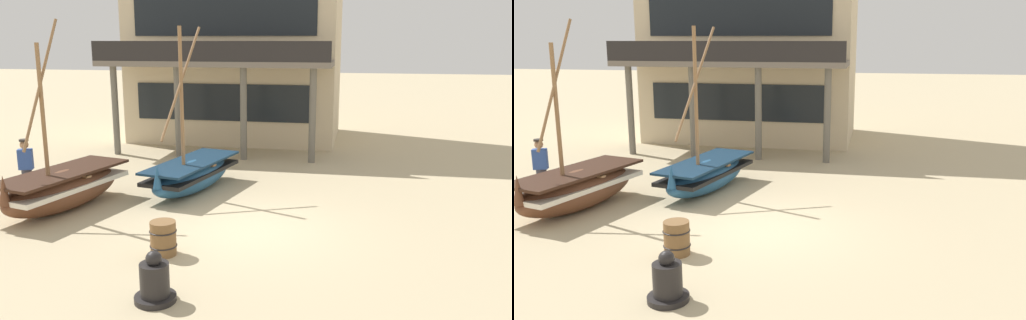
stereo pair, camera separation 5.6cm
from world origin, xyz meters
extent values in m
plane|color=tan|center=(0.00, 0.00, 0.00)|extent=(120.00, 120.00, 0.00)
ellipsoid|color=brown|center=(-4.91, 0.56, 0.50)|extent=(2.15, 3.88, 1.00)
cube|color=silver|center=(-4.91, 0.56, 0.62)|extent=(2.13, 3.74, 0.12)
cube|color=#351E13|center=(-4.91, 0.56, 0.96)|extent=(2.17, 3.82, 0.07)
cone|color=brown|center=(-5.32, -1.15, 0.95)|extent=(0.32, 0.32, 0.70)
cylinder|color=olive|center=(-5.02, 0.11, 2.44)|extent=(0.10, 0.10, 3.47)
cylinder|color=olive|center=(-5.02, 0.11, 3.21)|extent=(0.39, 1.36, 3.05)
cube|color=olive|center=(-4.85, 0.83, 0.85)|extent=(1.26, 0.45, 0.06)
ellipsoid|color=#23517A|center=(-2.21, 2.81, 0.44)|extent=(1.99, 3.85, 0.87)
cube|color=black|center=(-2.21, 2.81, 0.54)|extent=(1.97, 3.71, 0.10)
cube|color=#132C43|center=(-2.21, 2.81, 0.84)|extent=(2.01, 3.78, 0.06)
cone|color=#23517A|center=(-2.58, 1.09, 0.83)|extent=(0.30, 0.30, 0.61)
cylinder|color=olive|center=(-2.31, 2.36, 2.60)|extent=(0.10, 0.10, 3.98)
cylinder|color=olive|center=(-2.31, 2.36, 3.13)|extent=(0.52, 2.14, 2.91)
cube|color=olive|center=(-2.16, 3.08, 0.74)|extent=(1.20, 0.40, 0.06)
cylinder|color=#33333D|center=(-6.22, 1.00, 0.44)|extent=(0.26, 0.26, 0.88)
cube|color=#2D4C99|center=(-6.22, 1.00, 1.15)|extent=(0.42, 0.34, 0.54)
sphere|color=#A87A56|center=(-6.22, 1.00, 1.54)|extent=(0.22, 0.22, 0.22)
cylinder|color=#2D2823|center=(-6.22, 1.00, 1.66)|extent=(0.24, 0.24, 0.05)
cylinder|color=black|center=(-0.78, -3.66, 0.05)|extent=(0.70, 0.70, 0.10)
cylinder|color=black|center=(-0.78, -3.66, 0.38)|extent=(0.49, 0.49, 0.56)
sphere|color=black|center=(-0.78, -3.66, 0.75)|extent=(0.27, 0.27, 0.27)
cylinder|color=brown|center=(-1.35, -1.78, 0.35)|extent=(0.52, 0.52, 0.70)
torus|color=black|center=(-1.35, -1.78, 0.50)|extent=(0.56, 0.56, 0.03)
torus|color=black|center=(-1.35, -1.78, 0.20)|extent=(0.56, 0.56, 0.03)
cube|color=beige|center=(-2.88, 11.77, 4.94)|extent=(8.57, 5.33, 9.88)
cube|color=black|center=(-2.88, 9.08, 1.81)|extent=(7.20, 0.06, 1.45)
cube|color=black|center=(-2.88, 9.08, 5.11)|extent=(7.20, 0.06, 1.45)
cube|color=#70665B|center=(-2.88, 7.92, 3.39)|extent=(8.57, 2.39, 0.20)
cylinder|color=#666056|center=(-6.55, 7.08, 1.65)|extent=(0.24, 0.24, 3.29)
cylinder|color=#666056|center=(-4.10, 7.08, 1.65)|extent=(0.24, 0.24, 3.29)
cylinder|color=#666056|center=(-1.65, 7.08, 1.65)|extent=(0.24, 0.24, 3.29)
cylinder|color=#666056|center=(0.80, 7.08, 1.65)|extent=(0.24, 0.24, 3.29)
cube|color=black|center=(-2.88, 6.77, 3.84)|extent=(8.57, 0.08, 0.70)
camera|label=1|loc=(2.42, -11.27, 4.23)|focal=37.33mm
camera|label=2|loc=(2.48, -11.26, 4.23)|focal=37.33mm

